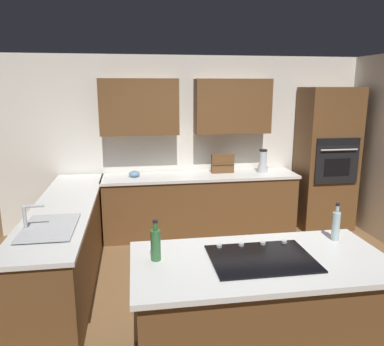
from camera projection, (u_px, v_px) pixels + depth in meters
The scene contains 16 objects.
ground_plane at pixel (237, 291), 4.07m from camera, with size 14.00×14.00×0.00m, color brown.
wall_back at pixel (198, 134), 5.70m from camera, with size 6.00×0.44×2.60m.
lower_cabinets_back at pixel (200, 206), 5.61m from camera, with size 2.80×0.60×0.86m, color brown.
countertop_back at pixel (200, 176), 5.51m from camera, with size 2.84×0.64×0.04m, color silver.
lower_cabinets_side at pixel (67, 244), 4.23m from camera, with size 0.60×2.90×0.86m, color brown.
countertop_side at pixel (64, 206), 4.13m from camera, with size 0.64×2.94×0.04m, color silver.
island_base at pixel (259, 316), 2.91m from camera, with size 1.85×0.87×0.86m, color brown.
island_top at pixel (261, 262), 2.81m from camera, with size 1.93×0.95×0.04m, color silver.
wall_oven at pixel (326, 159), 5.76m from camera, with size 0.80×0.66×2.15m.
sink_unit at pixel (48, 227), 3.40m from camera, with size 0.46×0.70×0.23m.
cooktop at pixel (261, 258), 2.81m from camera, with size 0.76×0.56×0.03m.
blender at pixel (263, 163), 5.63m from camera, with size 0.15×0.15×0.35m.
mixing_bowl at pixel (134, 174), 5.37m from camera, with size 0.16×0.16×0.09m, color #668CB2.
spice_rack at pixel (223, 163), 5.61m from camera, with size 0.33×0.11×0.29m.
oil_bottle at pixel (156, 244), 2.77m from camera, with size 0.07×0.07×0.31m.
second_bottle at pixel (336, 225), 3.13m from camera, with size 0.06×0.06×0.32m.
Camera 1 is at (1.04, 3.56, 2.15)m, focal length 35.38 mm.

